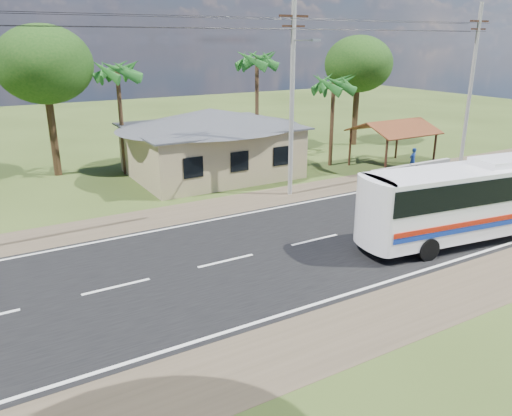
{
  "coord_description": "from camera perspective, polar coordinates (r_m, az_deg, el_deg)",
  "views": [
    {
      "loc": [
        -12.8,
        -16.76,
        8.62
      ],
      "look_at": [
        -2.49,
        1.0,
        1.68
      ],
      "focal_mm": 35.0,
      "sensor_mm": 36.0,
      "label": 1
    }
  ],
  "objects": [
    {
      "name": "ground",
      "position": [
        22.78,
        6.72,
        -3.69
      ],
      "size": [
        120.0,
        120.0,
        0.0
      ],
      "primitive_type": "plane",
      "color": "#2E4117",
      "rests_on": "ground"
    },
    {
      "name": "motorcycle",
      "position": [
        33.67,
        17.18,
        3.83
      ],
      "size": [
        1.89,
        1.18,
        0.94
      ],
      "primitive_type": "imported",
      "rotation": [
        0.0,
        0.0,
        1.91
      ],
      "color": "black",
      "rests_on": "ground"
    },
    {
      "name": "road",
      "position": [
        22.78,
        6.72,
        -3.66
      ],
      "size": [
        120.0,
        16.0,
        0.03
      ],
      "color": "black",
      "rests_on": "ground"
    },
    {
      "name": "waiting_shed",
      "position": [
        36.58,
        15.45,
        8.75
      ],
      "size": [
        5.2,
        4.48,
        3.35
      ],
      "color": "#3B2315",
      "rests_on": "ground"
    },
    {
      "name": "tree_behind_shed",
      "position": [
        43.66,
        11.62,
        15.77
      ],
      "size": [
        5.6,
        5.6,
        9.02
      ],
      "color": "#47301E",
      "rests_on": "ground"
    },
    {
      "name": "concrete_barrier",
      "position": [
        34.37,
        17.35,
        4.07
      ],
      "size": [
        7.0,
        0.3,
        0.9
      ],
      "primitive_type": "cube",
      "color": "#9E9E99",
      "rests_on": "ground"
    },
    {
      "name": "house",
      "position": [
        33.34,
        -5.22,
        8.28
      ],
      "size": [
        12.4,
        10.0,
        5.0
      ],
      "color": "tan",
      "rests_on": "ground"
    },
    {
      "name": "person",
      "position": [
        35.91,
        17.47,
        5.28
      ],
      "size": [
        0.66,
        0.49,
        1.65
      ],
      "primitive_type": "imported",
      "rotation": [
        0.0,
        0.0,
        3.31
      ],
      "color": "#1B3B95",
      "rests_on": "ground"
    },
    {
      "name": "palm_near",
      "position": [
        35.72,
        8.88,
        13.79
      ],
      "size": [
        2.8,
        2.8,
        6.7
      ],
      "color": "#47301E",
      "rests_on": "ground"
    },
    {
      "name": "palm_far",
      "position": [
        33.98,
        -15.6,
        14.75
      ],
      "size": [
        2.8,
        2.8,
        7.7
      ],
      "color": "#47301E",
      "rests_on": "ground"
    },
    {
      "name": "tree_behind_house",
      "position": [
        35.12,
        -23.05,
        14.81
      ],
      "size": [
        6.0,
        6.0,
        9.61
      ],
      "color": "#47301E",
      "rests_on": "ground"
    },
    {
      "name": "palm_mid",
      "position": [
        37.37,
        0.11,
        16.44
      ],
      "size": [
        2.8,
        2.8,
        8.2
      ],
      "color": "#47301E",
      "rests_on": "ground"
    },
    {
      "name": "utility_poles",
      "position": [
        28.07,
        3.58,
        12.81
      ],
      "size": [
        32.8,
        2.22,
        11.0
      ],
      "color": "#9E9E99",
      "rests_on": "ground"
    },
    {
      "name": "coach_bus",
      "position": [
        24.51,
        24.62,
        1.49
      ],
      "size": [
        11.98,
        4.04,
        3.65
      ],
      "rotation": [
        0.0,
        0.0,
        -0.13
      ],
      "color": "white",
      "rests_on": "ground"
    }
  ]
}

